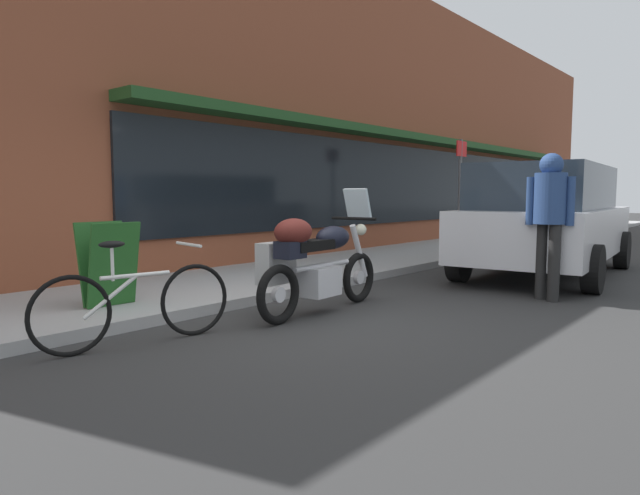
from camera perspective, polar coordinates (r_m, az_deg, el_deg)
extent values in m
plane|color=#2E2E2E|center=(5.95, -0.59, -7.32)|extent=(80.00, 80.00, 0.00)
cube|color=brown|center=(14.91, 10.08, 12.18)|extent=(24.84, 0.35, 6.17)
cube|color=black|center=(14.70, 10.68, 6.26)|extent=(17.39, 0.06, 1.80)
cube|color=#1E471E|center=(14.66, 11.52, 10.56)|extent=(17.39, 0.60, 0.16)
cube|color=#9D9D9D|center=(14.75, 15.69, 0.35)|extent=(30.00, 2.42, 0.12)
torus|color=black|center=(6.84, 3.95, -3.04)|extent=(0.62, 0.12, 0.61)
cylinder|color=silver|center=(6.84, 3.95, -3.04)|extent=(0.16, 0.07, 0.16)
torus|color=black|center=(5.68, -4.24, -4.79)|extent=(0.62, 0.12, 0.61)
cylinder|color=silver|center=(5.68, -4.24, -4.79)|extent=(0.16, 0.07, 0.16)
cube|color=silver|center=(6.20, -0.04, -3.45)|extent=(0.45, 0.32, 0.32)
cylinder|color=silver|center=(6.21, 0.24, -1.84)|extent=(0.96, 0.11, 0.06)
ellipsoid|color=black|center=(6.34, 1.32, 1.03)|extent=(0.53, 0.30, 0.26)
cube|color=black|center=(6.01, -1.01, 0.22)|extent=(0.61, 0.27, 0.11)
cube|color=black|center=(5.76, -3.03, -0.22)|extent=(0.29, 0.23, 0.18)
cylinder|color=silver|center=(6.80, 3.96, -0.38)|extent=(0.35, 0.09, 0.67)
cylinder|color=black|center=(6.68, 3.42, 2.96)|extent=(0.07, 0.62, 0.04)
cube|color=silver|center=(6.74, 3.81, 4.51)|extent=(0.16, 0.33, 0.35)
sphere|color=#EAEACC|center=(6.82, 4.16, 1.83)|extent=(0.14, 0.14, 0.14)
cube|color=#AFAFAF|center=(5.97, -4.48, -1.58)|extent=(0.45, 0.22, 0.44)
cube|color=black|center=(6.05, -5.23, -1.49)|extent=(0.37, 0.03, 0.03)
ellipsoid|color=#591E19|center=(5.78, -2.73, 1.59)|extent=(0.49, 0.34, 0.28)
torus|color=black|center=(5.37, -12.60, -5.20)|extent=(0.66, 0.17, 0.67)
torus|color=black|center=(4.98, -24.04, -6.36)|extent=(0.66, 0.17, 0.67)
cylinder|color=silver|center=(5.10, -18.19, -2.70)|extent=(0.60, 0.15, 0.04)
cylinder|color=silver|center=(5.05, -20.47, -4.68)|extent=(0.47, 0.13, 0.34)
cylinder|color=silver|center=(5.02, -20.34, -1.51)|extent=(0.03, 0.03, 0.30)
ellipsoid|color=black|center=(5.01, -20.40, 0.30)|extent=(0.24, 0.14, 0.06)
cylinder|color=silver|center=(5.27, -13.20, 0.31)|extent=(0.12, 0.48, 0.03)
cube|color=silver|center=(9.86, 22.16, 1.50)|extent=(4.80, 2.25, 0.75)
cube|color=#232D38|center=(9.57, 21.95, 5.68)|extent=(3.30, 1.89, 0.68)
cube|color=#383838|center=(12.11, 24.44, 0.67)|extent=(0.33, 1.84, 0.24)
cylinder|color=black|center=(11.60, 19.31, 0.26)|extent=(0.68, 0.28, 0.66)
cylinder|color=black|center=(11.26, 28.34, -0.23)|extent=(0.68, 0.28, 0.66)
cylinder|color=black|center=(8.68, 13.96, -1.23)|extent=(0.68, 0.28, 0.66)
cylinder|color=black|center=(8.23, 26.00, -1.98)|extent=(0.68, 0.28, 0.66)
cylinder|color=black|center=(7.55, 21.58, -1.32)|extent=(0.14, 0.14, 0.95)
cylinder|color=black|center=(7.41, 22.68, -1.48)|extent=(0.14, 0.14, 0.95)
cylinder|color=navy|center=(7.43, 22.34, 4.63)|extent=(0.44, 0.44, 0.62)
sphere|color=navy|center=(7.44, 22.46, 7.78)|extent=(0.28, 0.28, 0.28)
sphere|color=tan|center=(7.50, 22.51, 7.76)|extent=(0.17, 0.17, 0.17)
cylinder|color=navy|center=(7.47, 20.58, 4.45)|extent=(0.10, 0.10, 0.59)
cylinder|color=navy|center=(7.41, 24.10, 4.32)|extent=(0.10, 0.10, 0.59)
cube|color=#1E511E|center=(6.32, -20.19, -1.64)|extent=(0.55, 0.19, 0.89)
cube|color=#1E511E|center=(6.51, -21.16, -1.47)|extent=(0.55, 0.19, 0.89)
cylinder|color=#59595B|center=(12.40, 14.00, 5.20)|extent=(0.07, 0.07, 2.35)
cube|color=red|center=(12.42, 14.19, 9.70)|extent=(0.44, 0.02, 0.32)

